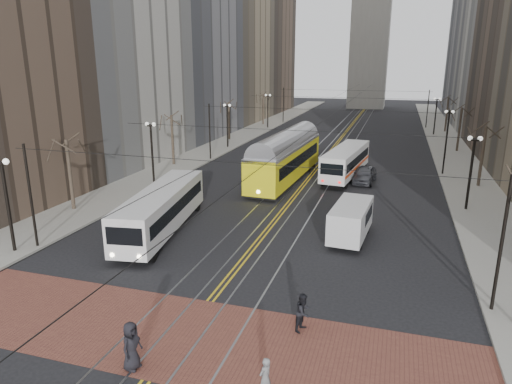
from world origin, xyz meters
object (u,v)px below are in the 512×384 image
Objects in this scene: transit_bus at (162,211)px; cargo_van at (351,222)px; pedestrian_a at (131,346)px; sedan_silver at (358,156)px; pedestrian_b at (265,378)px; sedan_grey at (365,174)px; pedestrian_c at (303,312)px; streetcar at (286,161)px; rear_bus at (346,163)px.

transit_bus is 2.21× the size of cargo_van.
transit_bus reaches higher than pedestrian_a.
pedestrian_a is (-4.84, -39.91, 0.22)m from sedan_silver.
pedestrian_b is (0.38, -39.91, 0.02)m from sedan_silver.
transit_bus is at bearing -115.27° from pedestrian_b.
sedan_grey is 1.01× the size of sedan_silver.
pedestrian_a is at bearing -95.19° from sedan_silver.
sedan_silver is 35.48m from pedestrian_c.
transit_bus is 0.75× the size of streetcar.
cargo_van is 1.17× the size of sedan_grey.
transit_bus reaches higher than sedan_grey.
pedestrian_c is at bearing -86.16° from sedan_grey.
pedestrian_a is at bearing -96.24° from sedan_grey.
rear_bus reaches higher than sedan_grey.
streetcar reaches higher than pedestrian_c.
sedan_grey is at bearing -5.40° from pedestrian_a.
pedestrian_a is at bearing -65.10° from pedestrian_b.
cargo_van reaches higher than pedestrian_a.
pedestrian_b is at bearing -86.77° from sedan_grey.
rear_bus is at bearing 53.92° from transit_bus.
sedan_silver is 39.91m from pedestrian_b.
streetcar is 7.71m from sedan_grey.
pedestrian_c reaches higher than pedestrian_b.
transit_bus is 2.60× the size of sedan_silver.
transit_bus is 28.69m from sedan_silver.
transit_bus reaches higher than sedan_silver.
sedan_silver is 40.20m from pedestrian_a.
cargo_van is 15.35m from sedan_grey.
pedestrian_c is at bearing -89.69° from cargo_van.
pedestrian_c is at bearing -46.18° from transit_bus.
transit_bus is 7.79× the size of pedestrian_b.
pedestrian_b is (-1.05, -31.09, -0.01)m from sedan_grey.
sedan_grey is 2.68× the size of pedestrian_c.
transit_bus is 14.56m from pedestrian_c.
cargo_van is (12.37, 2.44, -0.30)m from transit_bus.
transit_bus is 12.61m from cargo_van.
pedestrian_b is at bearing -166.90° from pedestrian_c.
transit_bus is 6.92× the size of pedestrian_c.
pedestrian_c is at bearing -71.86° from streetcar.
pedestrian_b is at bearing -58.77° from transit_bus.
pedestrian_a is (-6.49, -15.75, -0.21)m from cargo_van.
sedan_grey is 8.94m from sedan_silver.
streetcar is 3.46× the size of sedan_silver.
rear_bus is at bearing 145.30° from sedan_grey.
rear_bus is at bearing 21.52° from pedestrian_c.
pedestrian_a is (-6.27, -31.09, 0.19)m from sedan_grey.
transit_bus is 21.95m from rear_bus.
transit_bus reaches higher than rear_bus.
rear_bus is 6.53× the size of pedestrian_c.
streetcar reaches higher than rear_bus.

